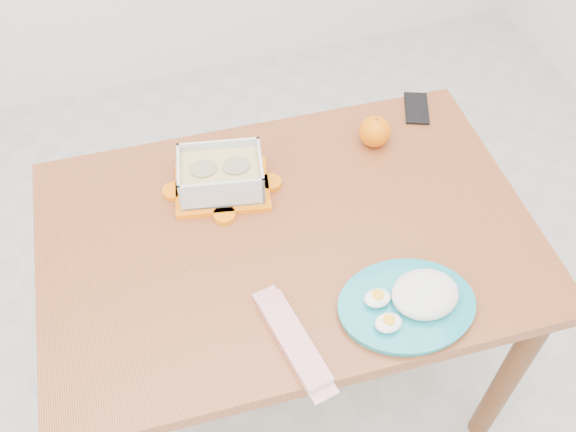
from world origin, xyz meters
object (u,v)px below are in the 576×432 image
object	(u,v)px
dining_table	(288,258)
rice_plate	(413,300)
smartphone	(416,108)
food_container	(221,176)
orange_fruit	(375,131)

from	to	relation	value
dining_table	rice_plate	distance (m)	0.36
rice_plate	smartphone	distance (m)	0.64
food_container	rice_plate	size ratio (longest dim) A/B	0.80
smartphone	orange_fruit	bearing A→B (deg)	-130.68
food_container	rice_plate	xyz separation A→B (m)	(0.30, -0.45, -0.02)
orange_fruit	smartphone	bearing A→B (deg)	27.70
dining_table	rice_plate	bearing A→B (deg)	-52.64
dining_table	orange_fruit	xyz separation A→B (m)	(0.31, 0.22, 0.15)
orange_fruit	rice_plate	bearing A→B (deg)	-103.39
orange_fruit	smartphone	xyz separation A→B (m)	(0.17, 0.09, -0.04)
food_container	smartphone	bearing A→B (deg)	22.99
food_container	orange_fruit	xyz separation A→B (m)	(0.42, 0.04, -0.01)
rice_plate	smartphone	size ratio (longest dim) A/B	2.55
orange_fruit	smartphone	size ratio (longest dim) A/B	0.65
dining_table	food_container	bearing A→B (deg)	124.85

